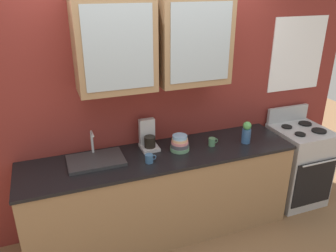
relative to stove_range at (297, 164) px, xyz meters
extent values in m
plane|color=brown|center=(-1.68, 0.00, -0.46)|extent=(10.00, 10.00, 0.00)
cube|color=maroon|center=(-1.68, 0.37, 0.83)|extent=(4.59, 0.10, 2.58)
cube|color=#93704C|center=(-2.04, 0.14, 1.48)|extent=(0.67, 0.36, 0.80)
cube|color=#9EADB7|center=(-2.04, -0.04, 1.48)|extent=(0.57, 0.01, 0.68)
cube|color=#93704C|center=(-1.32, 0.14, 1.48)|extent=(0.67, 0.36, 0.80)
cube|color=#9EADB7|center=(-1.32, -0.04, 1.48)|extent=(0.57, 0.01, 0.68)
cube|color=white|center=(0.05, 0.32, 1.22)|extent=(0.69, 0.01, 0.82)
cube|color=#93704C|center=(-1.68, 0.00, -0.02)|extent=(2.63, 0.63, 0.88)
cube|color=black|center=(-1.68, 0.00, 0.43)|extent=(2.65, 0.65, 0.03)
cube|color=#ADAFB5|center=(0.00, 0.00, -0.01)|extent=(0.57, 0.59, 0.91)
cube|color=black|center=(0.00, -0.30, -0.08)|extent=(0.53, 0.01, 0.54)
cylinder|color=#ADAFB5|center=(0.00, -0.33, 0.19)|extent=(0.46, 0.02, 0.02)
cube|color=#ADAFB5|center=(0.00, 0.27, 0.54)|extent=(0.54, 0.04, 0.18)
cylinder|color=black|center=(-0.13, -0.11, 0.46)|extent=(0.11, 0.11, 0.02)
cylinder|color=black|center=(0.13, -0.11, 0.46)|extent=(0.16, 0.16, 0.02)
cylinder|color=black|center=(-0.13, 0.11, 0.46)|extent=(0.12, 0.12, 0.02)
cylinder|color=black|center=(0.13, 0.11, 0.46)|extent=(0.15, 0.15, 0.02)
cube|color=#2D2D30|center=(-2.29, 0.07, 0.46)|extent=(0.51, 0.35, 0.03)
cylinder|color=#ADAFB5|center=(-2.29, 0.22, 0.58)|extent=(0.02, 0.02, 0.22)
cylinder|color=#ADAFB5|center=(-2.29, 0.16, 0.69)|extent=(0.02, 0.12, 0.02)
cylinder|color=#669972|center=(-1.48, 0.02, 0.46)|extent=(0.19, 0.19, 0.04)
cylinder|color=#4C4C54|center=(-1.48, 0.02, 0.50)|extent=(0.18, 0.18, 0.05)
cylinder|color=#D87F84|center=(-1.48, 0.02, 0.53)|extent=(0.17, 0.17, 0.04)
cylinder|color=#E0AD7F|center=(-1.48, 0.02, 0.55)|extent=(0.16, 0.16, 0.04)
cylinder|color=#8CB7E0|center=(-1.48, 0.02, 0.58)|extent=(0.14, 0.14, 0.04)
cylinder|color=#33598C|center=(-0.78, -0.06, 0.52)|extent=(0.09, 0.09, 0.15)
sphere|color=#4C994C|center=(-0.78, -0.06, 0.63)|extent=(0.09, 0.09, 0.09)
cylinder|color=#38608C|center=(-1.83, -0.11, 0.49)|extent=(0.07, 0.07, 0.08)
torus|color=#38608C|center=(-1.79, -0.11, 0.49)|extent=(0.05, 0.01, 0.05)
cylinder|color=#4C7F59|center=(-1.14, 0.00, 0.49)|extent=(0.07, 0.07, 0.08)
torus|color=#4C7F59|center=(-1.10, 0.00, 0.49)|extent=(0.05, 0.01, 0.05)
cube|color=#B7B7BC|center=(-1.75, 0.15, 0.46)|extent=(0.17, 0.20, 0.03)
cylinder|color=black|center=(-1.75, 0.13, 0.53)|extent=(0.11, 0.11, 0.11)
cube|color=#B7B7BC|center=(-1.75, 0.22, 0.61)|extent=(0.15, 0.06, 0.26)
camera|label=1|loc=(-2.63, -2.71, 1.97)|focal=36.21mm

